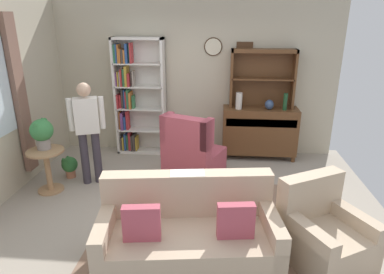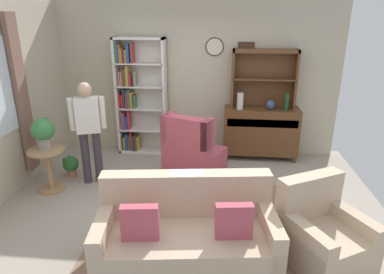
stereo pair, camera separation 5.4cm
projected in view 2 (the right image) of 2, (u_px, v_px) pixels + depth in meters
The scene contains 18 objects.
ground_plane at pixel (183, 208), 4.61m from camera, with size 5.40×4.60×0.02m, color #9E9384.
wall_back at pixel (197, 77), 6.12m from camera, with size 5.00×0.09×2.80m.
area_rug at pixel (196, 221), 4.30m from camera, with size 2.38×2.15×0.01m, color #846651.
bookshelf at pixel (137, 97), 6.16m from camera, with size 0.90×0.30×2.10m.
sideboard at pixel (261, 131), 6.06m from camera, with size 1.30×0.45×0.92m.
sideboard_hutch at pixel (264, 71), 5.80m from camera, with size 1.10×0.26×1.00m.
vase_tall at pixel (240, 101), 5.83m from camera, with size 0.11×0.11×0.29m, color beige.
vase_round at pixel (271, 105), 5.82m from camera, with size 0.15×0.15×0.17m, color #33476B.
bottle_wine at pixel (287, 102), 5.75m from camera, with size 0.07×0.07×0.29m, color #194223.
couch_floral at pixel (187, 236), 3.50m from camera, with size 1.90×1.08×0.90m.
armchair_floral at pixel (322, 236), 3.54m from camera, with size 1.03×1.05×0.88m.
wingback_chair at pixel (193, 155), 5.35m from camera, with size 1.03×1.04×1.05m.
plant_stand at pixel (48, 165), 4.94m from camera, with size 0.52×0.52×0.64m.
potted_plant_large at pixel (43, 131), 4.83m from camera, with size 0.32×0.32×0.44m.
potted_plant_small at pixel (71, 165), 5.42m from camera, with size 0.25×0.25×0.34m.
person_reading at pixel (89, 126), 5.02m from camera, with size 0.52×0.30×1.56m.
coffee_table at pixel (200, 198), 4.15m from camera, with size 0.80×0.50×0.42m.
book_stack at pixel (192, 191), 4.13m from camera, with size 0.18×0.14×0.05m.
Camera 2 is at (0.52, -3.97, 2.47)m, focal length 31.82 mm.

